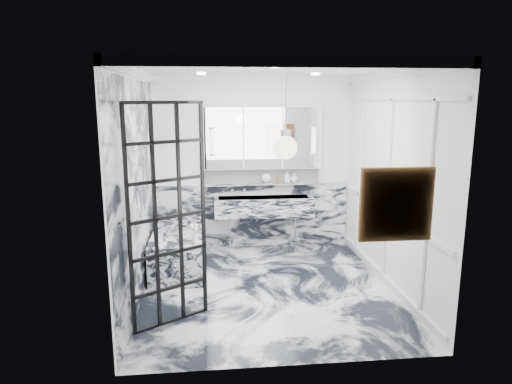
{
  "coord_description": "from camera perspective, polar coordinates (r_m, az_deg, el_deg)",
  "views": [
    {
      "loc": [
        -0.72,
        -5.59,
        2.46
      ],
      "look_at": [
        -0.09,
        0.5,
        1.19
      ],
      "focal_mm": 32.0,
      "sensor_mm": 36.0,
      "label": 1
    }
  ],
  "objects": [
    {
      "name": "artwork",
      "position": [
        4.29,
        17.14,
        -1.5
      ],
      "size": [
        0.58,
        0.06,
        0.58
      ],
      "primitive_type": "cube",
      "color": "#C17A13",
      "rests_on": "wall_front"
    },
    {
      "name": "sconce_left",
      "position": [
        7.26,
        -5.56,
        6.29
      ],
      "size": [
        0.07,
        0.07,
        0.4
      ],
      "primitive_type": "cylinder",
      "color": "white",
      "rests_on": "mirror_cabinet"
    },
    {
      "name": "ceiling",
      "position": [
        5.65,
        1.43,
        15.18
      ],
      "size": [
        3.6,
        3.6,
        0.0
      ],
      "primitive_type": "plane",
      "rotation": [
        3.14,
        0.0,
        0.0
      ],
      "color": "white",
      "rests_on": "wall_back"
    },
    {
      "name": "amber_bottle",
      "position": [
        7.51,
        2.76,
        1.58
      ],
      "size": [
        0.04,
        0.04,
        0.1
      ],
      "primitive_type": "cylinder",
      "color": "#8C5919",
      "rests_on": "ledge"
    },
    {
      "name": "sconce_right",
      "position": [
        7.45,
        7.24,
        6.4
      ],
      "size": [
        0.07,
        0.07,
        0.4
      ],
      "primitive_type": "cylinder",
      "color": "white",
      "rests_on": "mirror_cabinet"
    },
    {
      "name": "floor",
      "position": [
        6.15,
        1.3,
        -11.84
      ],
      "size": [
        3.6,
        3.6,
        0.0
      ],
      "primitive_type": "plane",
      "color": "silver",
      "rests_on": "ground"
    },
    {
      "name": "bathtub",
      "position": [
        6.86,
        -9.51,
        -7.01
      ],
      "size": [
        0.75,
        1.65,
        0.55
      ],
      "primitive_type": "cube",
      "color": "silver",
      "rests_on": "floor"
    },
    {
      "name": "marble_clad_left",
      "position": [
        5.77,
        -14.45,
        0.17
      ],
      "size": [
        0.02,
        3.56,
        2.68
      ],
      "primitive_type": "cube",
      "color": "silver",
      "rests_on": "floor"
    },
    {
      "name": "trough_sink",
      "position": [
        7.41,
        0.97,
        -1.78
      ],
      "size": [
        1.6,
        0.45,
        0.3
      ],
      "primitive_type": "cube",
      "color": "silver",
      "rests_on": "wall_back"
    },
    {
      "name": "ledge",
      "position": [
        7.5,
        0.83,
        1.04
      ],
      "size": [
        1.9,
        0.14,
        0.04
      ],
      "primitive_type": "cube",
      "color": "silver",
      "rests_on": "wall_back"
    },
    {
      "name": "wall_right",
      "position": [
        6.15,
        16.33,
        1.33
      ],
      "size": [
        0.0,
        3.6,
        3.6
      ],
      "primitive_type": "plane",
      "rotation": [
        1.57,
        0.0,
        -1.57
      ],
      "color": "white",
      "rests_on": "floor"
    },
    {
      "name": "soap_bottle_a",
      "position": [
        7.52,
        3.85,
        1.96
      ],
      "size": [
        0.08,
        0.08,
        0.2
      ],
      "primitive_type": "imported",
      "rotation": [
        0.0,
        0.0,
        -0.02
      ],
      "color": "#8C5919",
      "rests_on": "ledge"
    },
    {
      "name": "wall_front",
      "position": [
        4.0,
        4.63,
        -3.64
      ],
      "size": [
        3.6,
        0.0,
        3.6
      ],
      "primitive_type": "plane",
      "rotation": [
        -1.57,
        0.0,
        0.0
      ],
      "color": "white",
      "rests_on": "floor"
    },
    {
      "name": "panel_molding",
      "position": [
        6.16,
        16.1,
        0.41
      ],
      "size": [
        0.03,
        3.4,
        2.3
      ],
      "primitive_type": "cube",
      "color": "white",
      "rests_on": "floor"
    },
    {
      "name": "marble_clad_back",
      "position": [
        7.65,
        -0.35,
        -2.92
      ],
      "size": [
        3.18,
        0.05,
        1.05
      ],
      "primitive_type": "cube",
      "color": "silver",
      "rests_on": "floor"
    },
    {
      "name": "wall_left",
      "position": [
        5.76,
        -14.63,
        0.75
      ],
      "size": [
        0.0,
        3.6,
        3.6
      ],
      "primitive_type": "plane",
      "rotation": [
        1.57,
        0.0,
        1.57
      ],
      "color": "white",
      "rests_on": "floor"
    },
    {
      "name": "subway_tile",
      "position": [
        7.53,
        0.77,
        2.13
      ],
      "size": [
        1.9,
        0.03,
        0.23
      ],
      "primitive_type": "cube",
      "color": "white",
      "rests_on": "wall_back"
    },
    {
      "name": "wall_back",
      "position": [
        7.5,
        -0.38,
        3.6
      ],
      "size": [
        3.6,
        0.0,
        3.6
      ],
      "primitive_type": "plane",
      "rotation": [
        1.57,
        0.0,
        0.0
      ],
      "color": "white",
      "rests_on": "floor"
    },
    {
      "name": "soap_bottle_b",
      "position": [
        7.53,
        4.01,
        1.82
      ],
      "size": [
        0.08,
        0.08,
        0.16
      ],
      "primitive_type": "imported",
      "rotation": [
        0.0,
        0.0,
        -0.08
      ],
      "color": "#4C4C51",
      "rests_on": "ledge"
    },
    {
      "name": "face_pot",
      "position": [
        7.48,
        1.28,
        1.75
      ],
      "size": [
        0.16,
        0.16,
        0.16
      ],
      "primitive_type": "sphere",
      "color": "white",
      "rests_on": "ledge"
    },
    {
      "name": "mirror_cabinet",
      "position": [
        7.4,
        0.84,
        6.76
      ],
      "size": [
        1.9,
        0.16,
        1.0
      ],
      "primitive_type": "cube",
      "color": "white",
      "rests_on": "wall_back"
    },
    {
      "name": "flower_vase",
      "position": [
        6.24,
        -7.63,
        -5.61
      ],
      "size": [
        0.08,
        0.08,
        0.12
      ],
      "primitive_type": "cylinder",
      "color": "silver",
      "rests_on": "bathtub"
    },
    {
      "name": "crittall_door",
      "position": [
        4.96,
        -10.95,
        -3.12
      ],
      "size": [
        0.77,
        0.5,
        2.41
      ],
      "primitive_type": null,
      "rotation": [
        0.0,
        0.0,
        0.56
      ],
      "color": "black",
      "rests_on": "floor"
    },
    {
      "name": "soap_bottle_c",
      "position": [
        7.55,
        4.77,
        1.8
      ],
      "size": [
        0.15,
        0.15,
        0.15
      ],
      "primitive_type": "imported",
      "rotation": [
        0.0,
        0.0,
        0.42
      ],
      "color": "silver",
      "rests_on": "ledge"
    },
    {
      "name": "pendant_light",
      "position": [
        4.37,
        3.7,
        5.55
      ],
      "size": [
        0.23,
        0.23,
        0.23
      ],
      "primitive_type": "sphere",
      "color": "white",
      "rests_on": "ceiling"
    }
  ]
}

